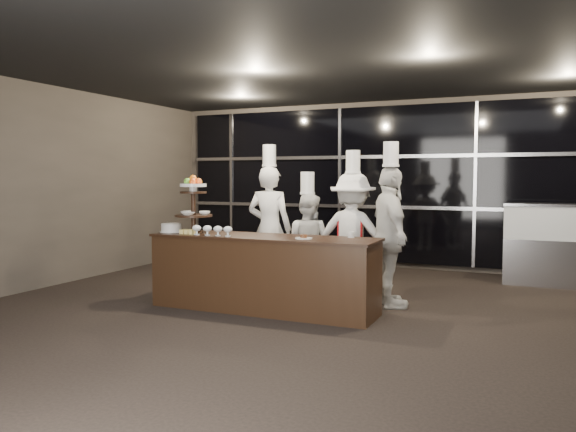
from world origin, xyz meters
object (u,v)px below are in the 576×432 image
at_px(display_case, 550,240).
at_px(chef_a, 269,227).
at_px(buffet_counter, 263,273).
at_px(display_stand, 193,200).
at_px(chef_c, 352,235).
at_px(chef_b, 307,243).
at_px(layer_cake, 171,228).
at_px(chef_d, 390,236).

bearing_deg(display_case, chef_a, -150.32).
xyz_separation_m(buffet_counter, display_stand, (-1.00, -0.00, 0.87)).
height_order(display_stand, chef_c, chef_c).
bearing_deg(chef_b, chef_a, 179.05).
bearing_deg(chef_a, display_stand, -116.76).
bearing_deg(chef_c, chef_a, -179.63).
bearing_deg(buffet_counter, layer_cake, -177.82).
relative_size(chef_c, chef_d, 0.96).
relative_size(display_case, chef_a, 0.63).
xyz_separation_m(display_case, chef_d, (-1.88, -2.41, 0.21)).
distance_m(display_stand, chef_d, 2.54).
distance_m(buffet_counter, chef_b, 1.13).
distance_m(buffet_counter, chef_d, 1.65).
bearing_deg(chef_d, chef_a, 170.46).
bearing_deg(layer_cake, chef_b, 38.12).
bearing_deg(chef_b, chef_c, 1.58).
height_order(buffet_counter, chef_b, chef_b).
distance_m(buffet_counter, display_case, 4.58).
bearing_deg(layer_cake, buffet_counter, 2.18).
distance_m(layer_cake, display_case, 5.62).
distance_m(display_case, chef_a, 4.27).
relative_size(buffet_counter, chef_c, 1.43).
distance_m(buffet_counter, display_stand, 1.33).
relative_size(layer_cake, chef_a, 0.14).
bearing_deg(chef_d, buffet_counter, -149.89).
xyz_separation_m(display_case, chef_b, (-3.11, -2.12, 0.04)).
relative_size(display_stand, chef_a, 0.36).
bearing_deg(chef_c, display_stand, -148.17).
bearing_deg(layer_cake, chef_d, 17.50).
xyz_separation_m(layer_cake, chef_b, (1.46, 1.14, -0.25)).
xyz_separation_m(layer_cake, display_case, (4.57, 3.26, -0.29)).
relative_size(display_stand, chef_c, 0.37).
xyz_separation_m(chef_b, chef_c, (0.65, 0.02, 0.13)).
bearing_deg(chef_a, chef_c, 0.37).
xyz_separation_m(chef_a, chef_c, (1.23, 0.01, -0.07)).
xyz_separation_m(chef_a, chef_b, (0.59, -0.01, -0.20)).
height_order(chef_b, chef_c, chef_c).
bearing_deg(chef_b, display_case, 34.24).
relative_size(buffet_counter, display_stand, 3.81).
height_order(buffet_counter, display_case, display_case).
xyz_separation_m(display_stand, display_case, (4.26, 3.21, -0.65)).
xyz_separation_m(layer_cake, chef_a, (0.87, 1.15, -0.05)).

